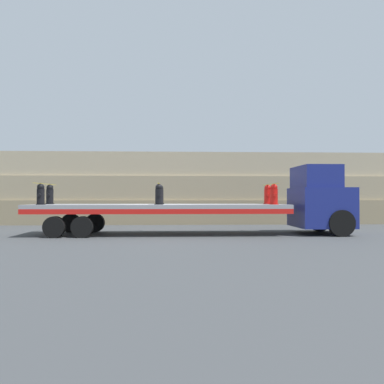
{
  "coord_description": "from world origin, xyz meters",
  "views": [
    {
      "loc": [
        0.71,
        -15.85,
        1.59
      ],
      "look_at": [
        1.38,
        0.0,
        1.79
      ],
      "focal_mm": 35.0,
      "sensor_mm": 36.0,
      "label": 1
    }
  ],
  "objects_px": {
    "fire_hydrant_black_near_1": "(159,195)",
    "fire_hydrant_red_far_2": "(268,195)",
    "truck_cab": "(321,200)",
    "fire_hydrant_black_far_0": "(50,195)",
    "fire_hydrant_black_far_1": "(160,195)",
    "fire_hydrant_red_near_2": "(274,195)",
    "fire_hydrant_black_near_0": "(41,195)",
    "flatbed_trailer": "(147,209)"
  },
  "relations": [
    {
      "from": "fire_hydrant_black_near_1",
      "to": "fire_hydrant_red_far_2",
      "type": "distance_m",
      "value": 4.88
    },
    {
      "from": "truck_cab",
      "to": "fire_hydrant_black_far_0",
      "type": "distance_m",
      "value": 11.73
    },
    {
      "from": "fire_hydrant_black_far_1",
      "to": "fire_hydrant_red_far_2",
      "type": "xyz_separation_m",
      "value": [
        4.75,
        0.0,
        0.0
      ]
    },
    {
      "from": "truck_cab",
      "to": "fire_hydrant_red_far_2",
      "type": "relative_size",
      "value": 3.43
    },
    {
      "from": "truck_cab",
      "to": "fire_hydrant_red_near_2",
      "type": "height_order",
      "value": "truck_cab"
    },
    {
      "from": "fire_hydrant_black_near_0",
      "to": "fire_hydrant_black_near_1",
      "type": "distance_m",
      "value": 4.75
    },
    {
      "from": "flatbed_trailer",
      "to": "fire_hydrant_black_far_0",
      "type": "bearing_deg",
      "value": 172.63
    },
    {
      "from": "fire_hydrant_black_near_0",
      "to": "flatbed_trailer",
      "type": "bearing_deg",
      "value": 7.37
    },
    {
      "from": "flatbed_trailer",
      "to": "fire_hydrant_red_far_2",
      "type": "height_order",
      "value": "fire_hydrant_red_far_2"
    },
    {
      "from": "fire_hydrant_red_far_2",
      "to": "fire_hydrant_black_near_1",
      "type": "bearing_deg",
      "value": -167.06
    },
    {
      "from": "fire_hydrant_black_near_0",
      "to": "fire_hydrant_red_near_2",
      "type": "bearing_deg",
      "value": 0.0
    },
    {
      "from": "fire_hydrant_black_far_1",
      "to": "fire_hydrant_black_near_0",
      "type": "bearing_deg",
      "value": -167.06
    },
    {
      "from": "truck_cab",
      "to": "fire_hydrant_black_near_1",
      "type": "bearing_deg",
      "value": -175.52
    },
    {
      "from": "fire_hydrant_black_far_0",
      "to": "fire_hydrant_red_far_2",
      "type": "height_order",
      "value": "same"
    },
    {
      "from": "truck_cab",
      "to": "fire_hydrant_black_near_0",
      "type": "height_order",
      "value": "truck_cab"
    },
    {
      "from": "fire_hydrant_black_near_0",
      "to": "fire_hydrant_black_far_0",
      "type": "height_order",
      "value": "same"
    },
    {
      "from": "flatbed_trailer",
      "to": "fire_hydrant_red_near_2",
      "type": "relative_size",
      "value": 12.62
    },
    {
      "from": "fire_hydrant_black_near_0",
      "to": "fire_hydrant_black_near_1",
      "type": "relative_size",
      "value": 1.0
    },
    {
      "from": "fire_hydrant_black_near_0",
      "to": "fire_hydrant_black_far_0",
      "type": "relative_size",
      "value": 1.0
    },
    {
      "from": "fire_hydrant_black_near_1",
      "to": "fire_hydrant_red_far_2",
      "type": "bearing_deg",
      "value": 12.94
    },
    {
      "from": "fire_hydrant_black_far_0",
      "to": "fire_hydrant_black_near_1",
      "type": "xyz_separation_m",
      "value": [
        4.75,
        -1.09,
        0.0
      ]
    },
    {
      "from": "flatbed_trailer",
      "to": "fire_hydrant_red_near_2",
      "type": "distance_m",
      "value": 5.35
    },
    {
      "from": "flatbed_trailer",
      "to": "fire_hydrant_black_near_0",
      "type": "relative_size",
      "value": 12.62
    },
    {
      "from": "fire_hydrant_black_far_1",
      "to": "fire_hydrant_black_far_0",
      "type": "bearing_deg",
      "value": 180.0
    },
    {
      "from": "fire_hydrant_black_near_1",
      "to": "fire_hydrant_red_near_2",
      "type": "xyz_separation_m",
      "value": [
        4.75,
        0.0,
        0.0
      ]
    },
    {
      "from": "fire_hydrant_black_near_1",
      "to": "fire_hydrant_black_far_1",
      "type": "bearing_deg",
      "value": 90.0
    },
    {
      "from": "flatbed_trailer",
      "to": "fire_hydrant_black_near_1",
      "type": "relative_size",
      "value": 12.62
    },
    {
      "from": "fire_hydrant_black_near_0",
      "to": "fire_hydrant_red_far_2",
      "type": "xyz_separation_m",
      "value": [
        9.51,
        1.09,
        0.0
      ]
    },
    {
      "from": "fire_hydrant_black_near_0",
      "to": "fire_hydrant_red_far_2",
      "type": "relative_size",
      "value": 1.0
    },
    {
      "from": "fire_hydrant_black_near_0",
      "to": "fire_hydrant_red_near_2",
      "type": "height_order",
      "value": "same"
    },
    {
      "from": "fire_hydrant_red_near_2",
      "to": "flatbed_trailer",
      "type": "bearing_deg",
      "value": 174.11
    },
    {
      "from": "flatbed_trailer",
      "to": "fire_hydrant_black_near_1",
      "type": "bearing_deg",
      "value": -45.61
    },
    {
      "from": "fire_hydrant_black_near_1",
      "to": "flatbed_trailer",
      "type": "bearing_deg",
      "value": 134.39
    },
    {
      "from": "fire_hydrant_black_near_0",
      "to": "fire_hydrant_black_far_1",
      "type": "relative_size",
      "value": 1.0
    },
    {
      "from": "truck_cab",
      "to": "fire_hydrant_red_near_2",
      "type": "bearing_deg",
      "value": -166.11
    },
    {
      "from": "truck_cab",
      "to": "fire_hydrant_red_far_2",
      "type": "xyz_separation_m",
      "value": [
        -2.21,
        0.55,
        0.25
      ]
    },
    {
      "from": "fire_hydrant_black_far_0",
      "to": "fire_hydrant_black_near_1",
      "type": "height_order",
      "value": "same"
    },
    {
      "from": "fire_hydrant_black_near_0",
      "to": "fire_hydrant_red_far_2",
      "type": "distance_m",
      "value": 9.57
    },
    {
      "from": "fire_hydrant_black_near_0",
      "to": "fire_hydrant_black_far_0",
      "type": "xyz_separation_m",
      "value": [
        0.0,
        1.09,
        0.0
      ]
    },
    {
      "from": "fire_hydrant_red_near_2",
      "to": "fire_hydrant_black_near_1",
      "type": "bearing_deg",
      "value": 180.0
    },
    {
      "from": "truck_cab",
      "to": "fire_hydrant_black_near_0",
      "type": "xyz_separation_m",
      "value": [
        -11.72,
        -0.55,
        0.25
      ]
    },
    {
      "from": "fire_hydrant_black_near_0",
      "to": "fire_hydrant_black_near_1",
      "type": "xyz_separation_m",
      "value": [
        4.75,
        0.0,
        0.0
      ]
    }
  ]
}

